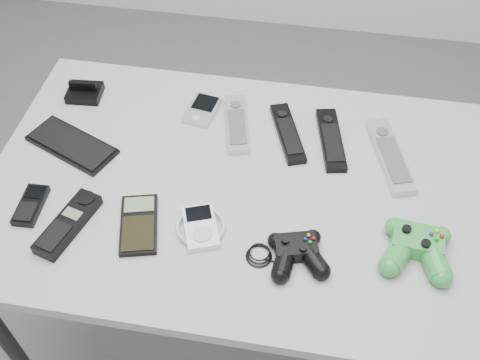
% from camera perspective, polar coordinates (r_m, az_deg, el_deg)
% --- Properties ---
extents(floor, '(3.50, 3.50, 0.00)m').
position_cam_1_polar(floor, '(1.96, 1.38, -14.11)').
color(floor, slate).
rests_on(floor, ground).
extents(desk, '(1.16, 0.75, 0.78)m').
position_cam_1_polar(desk, '(1.33, -0.07, -2.31)').
color(desk, '#A6A7A9').
rests_on(desk, floor).
extents(pda_keyboard, '(0.24, 0.17, 0.01)m').
position_cam_1_polar(pda_keyboard, '(1.42, -16.72, 3.49)').
color(pda_keyboard, black).
rests_on(pda_keyboard, desk).
extents(dock_bracket, '(0.09, 0.08, 0.05)m').
position_cam_1_polar(dock_bracket, '(1.54, -15.58, 8.89)').
color(dock_bracket, black).
rests_on(dock_bracket, desk).
extents(pda, '(0.09, 0.12, 0.02)m').
position_cam_1_polar(pda, '(1.45, -3.87, 7.15)').
color(pda, '#B0B1B8').
rests_on(pda, desk).
extents(remote_silver_a, '(0.09, 0.20, 0.02)m').
position_cam_1_polar(remote_silver_a, '(1.40, -0.34, 5.78)').
color(remote_silver_a, '#B0B1B8').
rests_on(remote_silver_a, desk).
extents(remote_black_a, '(0.11, 0.20, 0.02)m').
position_cam_1_polar(remote_black_a, '(1.39, 4.87, 4.82)').
color(remote_black_a, black).
rests_on(remote_black_a, desk).
extents(remote_black_b, '(0.09, 0.21, 0.02)m').
position_cam_1_polar(remote_black_b, '(1.38, 9.23, 4.13)').
color(remote_black_b, black).
rests_on(remote_black_b, desk).
extents(remote_silver_b, '(0.12, 0.24, 0.02)m').
position_cam_1_polar(remote_silver_b, '(1.37, 15.00, 2.44)').
color(remote_silver_b, '#B9B8BF').
rests_on(remote_silver_b, desk).
extents(mobile_phone, '(0.05, 0.11, 0.02)m').
position_cam_1_polar(mobile_phone, '(1.32, -20.50, -2.38)').
color(mobile_phone, black).
rests_on(mobile_phone, desk).
extents(cordless_handset, '(0.10, 0.18, 0.03)m').
position_cam_1_polar(cordless_handset, '(1.25, -17.08, -4.25)').
color(cordless_handset, black).
rests_on(cordless_handset, desk).
extents(calculator, '(0.11, 0.17, 0.02)m').
position_cam_1_polar(calculator, '(1.22, -10.24, -4.44)').
color(calculator, black).
rests_on(calculator, desk).
extents(mp3_player, '(0.14, 0.14, 0.02)m').
position_cam_1_polar(mp3_player, '(1.20, -4.03, -4.75)').
color(mp3_player, white).
rests_on(mp3_player, desk).
extents(controller_black, '(0.23, 0.18, 0.04)m').
position_cam_1_polar(controller_black, '(1.15, 5.82, -7.28)').
color(controller_black, black).
rests_on(controller_black, desk).
extents(controller_green, '(0.16, 0.17, 0.05)m').
position_cam_1_polar(controller_green, '(1.20, 17.56, -6.45)').
color(controller_green, '#227E2F').
rests_on(controller_green, desk).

